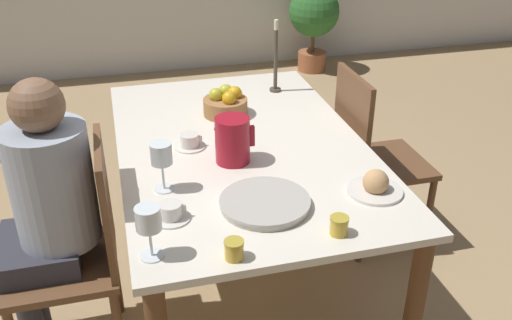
% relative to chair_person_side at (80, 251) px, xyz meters
% --- Properties ---
extents(ground_plane, '(20.00, 20.00, 0.00)m').
position_rel_chair_person_side_xyz_m(ground_plane, '(0.71, 0.28, -0.50)').
color(ground_plane, tan).
extents(dining_table, '(1.05, 1.66, 0.73)m').
position_rel_chair_person_side_xyz_m(dining_table, '(0.71, 0.28, 0.14)').
color(dining_table, silver).
rests_on(dining_table, ground_plane).
extents(chair_person_side, '(0.42, 0.42, 0.94)m').
position_rel_chair_person_side_xyz_m(chair_person_side, '(0.00, 0.00, 0.00)').
color(chair_person_side, brown).
rests_on(chair_person_side, ground_plane).
extents(chair_opposite, '(0.42, 0.42, 0.94)m').
position_rel_chair_person_side_xyz_m(chair_opposite, '(1.42, 0.43, 0.00)').
color(chair_opposite, brown).
rests_on(chair_opposite, ground_plane).
extents(person_seated, '(0.39, 0.41, 1.19)m').
position_rel_chair_person_side_xyz_m(person_seated, '(-0.09, 0.04, 0.21)').
color(person_seated, '#33333D').
rests_on(person_seated, ground_plane).
extents(red_pitcher, '(0.16, 0.14, 0.19)m').
position_rel_chair_person_side_xyz_m(red_pitcher, '(0.64, 0.13, 0.33)').
color(red_pitcher, '#A31423').
rests_on(red_pitcher, dining_table).
extents(wine_glass_water, '(0.08, 0.08, 0.19)m').
position_rel_chair_person_side_xyz_m(wine_glass_water, '(0.34, -0.02, 0.38)').
color(wine_glass_water, white).
rests_on(wine_glass_water, dining_table).
extents(wine_glass_juice, '(0.08, 0.08, 0.18)m').
position_rel_chair_person_side_xyz_m(wine_glass_juice, '(0.26, -0.41, 0.37)').
color(wine_glass_juice, white).
rests_on(wine_glass_juice, dining_table).
extents(teacup_near_person, '(0.14, 0.14, 0.06)m').
position_rel_chair_person_side_xyz_m(teacup_near_person, '(0.34, -0.22, 0.26)').
color(teacup_near_person, silver).
rests_on(teacup_near_person, dining_table).
extents(teacup_across, '(0.14, 0.14, 0.06)m').
position_rel_chair_person_side_xyz_m(teacup_across, '(0.49, 0.30, 0.26)').
color(teacup_across, silver).
rests_on(teacup_across, dining_table).
extents(serving_tray, '(0.33, 0.33, 0.03)m').
position_rel_chair_person_side_xyz_m(serving_tray, '(0.67, -0.23, 0.25)').
color(serving_tray, '#B7B2A8').
rests_on(serving_tray, dining_table).
extents(bread_plate, '(0.21, 0.21, 0.10)m').
position_rel_chair_person_side_xyz_m(bread_plate, '(1.09, -0.24, 0.26)').
color(bread_plate, silver).
rests_on(bread_plate, dining_table).
extents(jam_jar_amber, '(0.06, 0.06, 0.06)m').
position_rel_chair_person_side_xyz_m(jam_jar_amber, '(0.86, -0.45, 0.27)').
color(jam_jar_amber, gold).
rests_on(jam_jar_amber, dining_table).
extents(jam_jar_red, '(0.06, 0.06, 0.06)m').
position_rel_chair_person_side_xyz_m(jam_jar_red, '(0.50, -0.49, 0.27)').
color(jam_jar_red, gold).
rests_on(jam_jar_red, dining_table).
extents(fruit_bowl, '(0.21, 0.21, 0.13)m').
position_rel_chair_person_side_xyz_m(fruit_bowl, '(0.71, 0.61, 0.29)').
color(fruit_bowl, '#9E6B3D').
rests_on(fruit_bowl, dining_table).
extents(candlestick_tall, '(0.06, 0.06, 0.38)m').
position_rel_chair_person_side_xyz_m(candlestick_tall, '(1.03, 0.84, 0.39)').
color(candlestick_tall, '#4C4238').
rests_on(candlestick_tall, dining_table).
extents(potted_plant, '(0.46, 0.46, 0.79)m').
position_rel_chair_person_side_xyz_m(potted_plant, '(2.06, 3.06, 0.01)').
color(potted_plant, '#A8603D').
rests_on(potted_plant, ground_plane).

